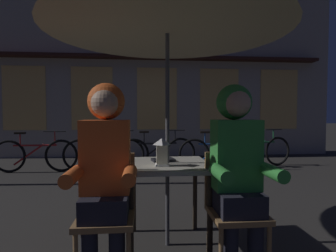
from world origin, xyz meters
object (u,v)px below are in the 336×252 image
(lantern, at_px, (162,151))
(bicycle_nearest, at_px, (35,155))
(bicycle_fourth, at_px, (218,153))
(person_right_hooded, at_px, (237,158))
(bicycle_second, at_px, (104,154))
(bicycle_fifth, at_px, (258,151))
(chair_right, at_px, (234,203))
(bicycle_third, at_px, (157,153))
(patio_umbrella, at_px, (167,12))
(person_left_hooded, at_px, (105,160))
(chair_left, at_px, (107,207))
(cafe_table, at_px, (167,174))
(book, at_px, (163,160))

(lantern, xyz_separation_m, bicycle_nearest, (-2.33, 3.37, -0.51))
(bicycle_fourth, bearing_deg, person_right_hooded, -103.80)
(bicycle_second, xyz_separation_m, bicycle_fifth, (3.36, 0.04, 0.00))
(lantern, height_order, bicycle_nearest, lantern)
(chair_right, relative_size, bicycle_third, 0.52)
(bicycle_second, bearing_deg, bicycle_fourth, -4.34)
(patio_umbrella, bearing_deg, person_left_hooded, -138.43)
(bicycle_third, distance_m, bicycle_fourth, 1.30)
(chair_left, relative_size, bicycle_fifth, 0.53)
(cafe_table, height_order, person_right_hooded, person_right_hooded)
(chair_right, relative_size, person_left_hooded, 0.62)
(lantern, distance_m, bicycle_fifth, 4.26)
(lantern, height_order, book, lantern)
(cafe_table, xyz_separation_m, bicycle_nearest, (-2.39, 3.25, -0.29))
(bicycle_third, bearing_deg, chair_right, -83.96)
(person_right_hooded, bearing_deg, bicycle_fourth, 76.20)
(chair_right, distance_m, bicycle_fifth, 4.17)
(patio_umbrella, bearing_deg, book, 107.76)
(chair_left, distance_m, person_left_hooded, 0.36)
(cafe_table, height_order, person_left_hooded, person_left_hooded)
(bicycle_fifth, bearing_deg, bicycle_third, 179.66)
(chair_right, relative_size, bicycle_fifth, 0.53)
(bicycle_third, xyz_separation_m, bicycle_fourth, (1.27, -0.24, 0.00))
(person_left_hooded, bearing_deg, bicycle_third, 81.59)
(lantern, relative_size, person_left_hooded, 0.17)
(patio_umbrella, distance_m, bicycle_fourth, 3.83)
(book, bearing_deg, chair_right, -54.00)
(chair_right, bearing_deg, bicycle_fourth, 75.98)
(bicycle_second, height_order, bicycle_fifth, same)
(patio_umbrella, xyz_separation_m, bicycle_second, (-1.03, 3.33, -1.71))
(bicycle_third, bearing_deg, bicycle_fifth, -0.34)
(patio_umbrella, xyz_separation_m, bicycle_fourth, (1.36, 3.14, -1.71))
(lantern, distance_m, book, 0.24)
(chair_left, distance_m, bicycle_fifth, 4.68)
(lantern, distance_m, chair_left, 0.62)
(patio_umbrella, relative_size, bicycle_second, 1.38)
(bicycle_fourth, bearing_deg, bicycle_fifth, 12.92)
(chair_left, bearing_deg, book, 46.05)
(lantern, height_order, bicycle_fourth, lantern)
(chair_left, distance_m, person_right_hooded, 1.03)
(lantern, relative_size, chair_right, 0.27)
(chair_left, distance_m, book, 0.70)
(chair_left, xyz_separation_m, person_right_hooded, (0.96, -0.06, 0.36))
(bicycle_second, height_order, bicycle_third, same)
(bicycle_fourth, xyz_separation_m, bicycle_fifth, (0.98, 0.22, 0.00))
(patio_umbrella, bearing_deg, bicycle_fifth, 55.28)
(bicycle_second, relative_size, book, 8.39)
(person_left_hooded, xyz_separation_m, bicycle_second, (-0.55, 3.75, -0.50))
(chair_right, bearing_deg, cafe_table, 142.45)
(cafe_table, relative_size, chair_left, 0.85)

